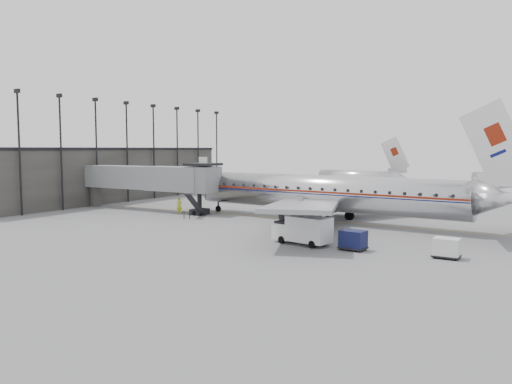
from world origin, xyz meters
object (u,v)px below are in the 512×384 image
Objects in this scene: airliner at (328,193)px; ramp_worker at (179,206)px; baggage_cart_white at (447,248)px; baggage_cart_navy at (353,240)px; service_van at (303,229)px.

airliner is 19.12m from ramp_worker.
baggage_cart_white is at bearing -36.50° from airliner.
airliner is 18.22× the size of baggage_cart_navy.
airliner is at bearing 114.36° from service_van.
baggage_cart_navy is at bearing 8.45° from service_van.
baggage_cart_navy is (4.57, -0.26, -0.41)m from service_van.
baggage_cart_white is 34.93m from ramp_worker.
baggage_cart_navy is at bearing -173.56° from baggage_cart_white.
baggage_cart_navy is 7.05m from baggage_cart_white.
airliner reaches higher than baggage_cart_navy.
service_van reaches higher than ramp_worker.
service_van is 2.45× the size of baggage_cart_navy.
airliner is 7.42× the size of service_van.
airliner reaches higher than ramp_worker.
service_van is 24.24m from ramp_worker.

